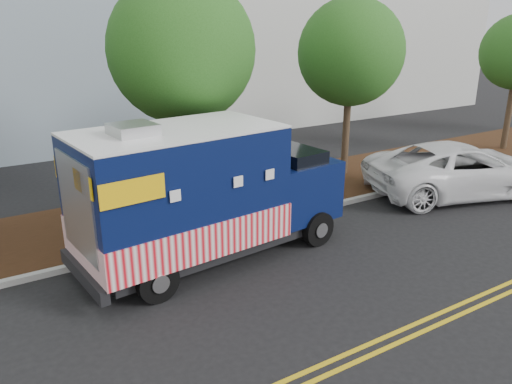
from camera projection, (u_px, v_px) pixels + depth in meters
ground at (276, 245)px, 13.19m from camera, size 120.00×120.00×0.00m
curb at (249, 225)px, 14.30m from camera, size 120.00×0.18×0.15m
mulch_strip at (216, 203)px, 15.98m from camera, size 120.00×4.00×0.15m
centerline_near at (405, 328)px, 9.61m from camera, size 120.00×0.10×0.01m
centerline_far at (415, 335)px, 9.41m from camera, size 120.00×0.10×0.01m
tree_b at (182, 50)px, 14.22m from camera, size 4.22×4.22×6.94m
tree_c at (351, 53)px, 17.51m from camera, size 3.75×3.75×6.45m
sign_post at (161, 198)px, 13.14m from camera, size 0.06×0.06×2.40m
food_truck at (201, 197)px, 11.95m from camera, size 7.02×3.18×3.59m
white_car at (461, 169)px, 16.78m from camera, size 6.96×4.77×1.77m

